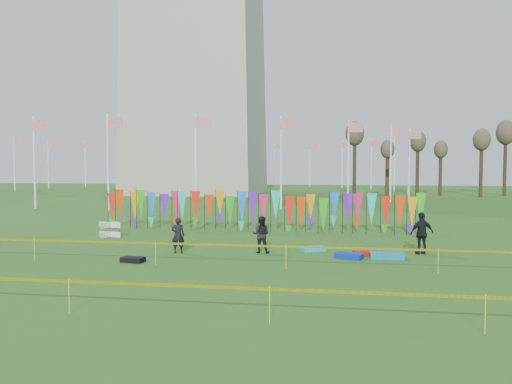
# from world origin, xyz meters

# --- Properties ---
(ground) EXTENTS (160.00, 160.00, 0.00)m
(ground) POSITION_xyz_m (0.00, 0.00, 0.00)
(ground) COLOR #245217
(ground) RESTS_ON ground
(flagpole_ring) EXTENTS (57.40, 56.16, 8.00)m
(flagpole_ring) POSITION_xyz_m (-14.00, 48.00, 4.00)
(flagpole_ring) COLOR white
(flagpole_ring) RESTS_ON ground
(banner_row) EXTENTS (18.64, 0.64, 2.20)m
(banner_row) POSITION_xyz_m (0.28, 8.89, 1.32)
(banner_row) COLOR black
(banner_row) RESTS_ON ground
(caution_tape_near) EXTENTS (26.00, 0.02, 0.90)m
(caution_tape_near) POSITION_xyz_m (-0.22, -1.08, 0.78)
(caution_tape_near) COLOR #D8DA04
(caution_tape_near) RESTS_ON ground
(caution_tape_far) EXTENTS (26.00, 0.02, 0.90)m
(caution_tape_far) POSITION_xyz_m (-0.22, -7.34, 0.78)
(caution_tape_far) COLOR #D8DA04
(caution_tape_far) RESTS_ON ground
(box_kite) EXTENTS (0.72, 0.72, 0.79)m
(box_kite) POSITION_xyz_m (-7.07, 5.57, 0.40)
(box_kite) COLOR red
(box_kite) RESTS_ON ground
(person_left) EXTENTS (0.63, 0.52, 1.53)m
(person_left) POSITION_xyz_m (-2.05, 1.55, 0.77)
(person_left) COLOR black
(person_left) RESTS_ON ground
(person_mid) EXTENTS (0.78, 0.49, 1.58)m
(person_mid) POSITION_xyz_m (1.47, 2.11, 0.79)
(person_mid) COLOR black
(person_mid) RESTS_ON ground
(person_right) EXTENTS (1.19, 0.92, 1.78)m
(person_right) POSITION_xyz_m (8.22, 2.87, 0.89)
(person_right) COLOR black
(person_right) RESTS_ON ground
(kite_bag_turquoise) EXTENTS (1.14, 0.90, 0.20)m
(kite_bag_turquoise) POSITION_xyz_m (3.66, 2.84, 0.10)
(kite_bag_turquoise) COLOR #0EBBD6
(kite_bag_turquoise) RESTS_ON ground
(kite_bag_blue) EXTENTS (1.20, 0.92, 0.22)m
(kite_bag_blue) POSITION_xyz_m (5.16, 1.33, 0.11)
(kite_bag_blue) COLOR #0A2EAA
(kite_bag_blue) RESTS_ON ground
(kite_bag_red) EXTENTS (1.17, 0.76, 0.20)m
(kite_bag_red) POSITION_xyz_m (5.90, 2.09, 0.10)
(kite_bag_red) COLOR red
(kite_bag_red) RESTS_ON ground
(kite_bag_black) EXTENTS (0.93, 0.62, 0.20)m
(kite_bag_black) POSITION_xyz_m (-3.14, -0.71, 0.10)
(kite_bag_black) COLOR black
(kite_bag_black) RESTS_ON ground
(kite_bag_teal) EXTENTS (1.32, 0.65, 0.25)m
(kite_bag_teal) POSITION_xyz_m (6.66, 1.54, 0.12)
(kite_bag_teal) COLOR #0E88C4
(kite_bag_teal) RESTS_ON ground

